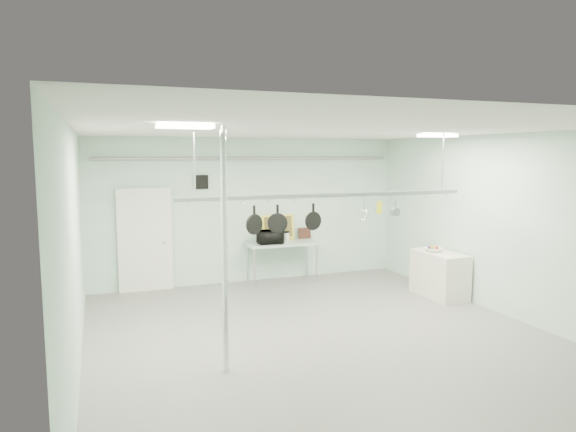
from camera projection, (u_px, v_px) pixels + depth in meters
name	position (u px, v px, depth m)	size (l,w,h in m)	color
floor	(325.00, 339.00, 7.90)	(8.00, 8.00, 0.00)	gray
ceiling	(327.00, 130.00, 7.52)	(7.00, 8.00, 0.02)	silver
back_wall	(251.00, 210.00, 11.42)	(7.00, 0.02, 3.20)	silver
right_wall	(508.00, 226.00, 8.93)	(0.02, 8.00, 3.20)	silver
door	(145.00, 241.00, 10.63)	(1.10, 0.10, 2.20)	silver
wall_vent	(201.00, 182.00, 10.94)	(0.30, 0.04, 0.30)	black
conduit_pipe	(251.00, 158.00, 11.20)	(0.07, 0.07, 6.60)	gray
chrome_pole	(225.00, 251.00, 6.56)	(0.08, 0.08, 3.20)	silver
prep_table	(282.00, 245.00, 11.36)	(1.60, 0.70, 0.91)	#ACCBB9
side_cabinet	(439.00, 274.00, 10.25)	(0.60, 1.20, 0.90)	silver
pot_rack	(330.00, 193.00, 7.98)	(4.80, 0.06, 1.00)	#B7B7BC
light_panel_left	(185.00, 126.00, 6.01)	(0.65, 0.30, 0.05)	white
light_panel_right	(438.00, 136.00, 8.92)	(0.65, 0.30, 0.05)	white
microwave	(270.00, 237.00, 11.15)	(0.53, 0.36, 0.29)	black
coffee_canister	(286.00, 237.00, 11.36)	(0.14, 0.14, 0.21)	silver
painting_large	(278.00, 227.00, 11.60)	(0.78, 0.05, 0.58)	gold
painting_small	(305.00, 233.00, 11.84)	(0.30, 0.04, 0.25)	#381C13
fruit_bowl	(433.00, 250.00, 10.25)	(0.34, 0.34, 0.08)	white
skillet_left	(254.00, 220.00, 7.59)	(0.30, 0.06, 0.43)	black
skillet_mid	(278.00, 218.00, 7.72)	(0.30, 0.06, 0.41)	black
skillet_right	(313.00, 216.00, 7.93)	(0.29, 0.06, 0.40)	black
whisk	(364.00, 211.00, 8.23)	(0.18, 0.18, 0.30)	#BCBBC1
grater	(379.00, 208.00, 8.32)	(0.09, 0.02, 0.22)	yellow
saucepan	(395.00, 208.00, 8.43)	(0.14, 0.09, 0.27)	#AFAEB3
fruit_cluster	(433.00, 248.00, 10.25)	(0.24, 0.24, 0.09)	#9B2B0E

